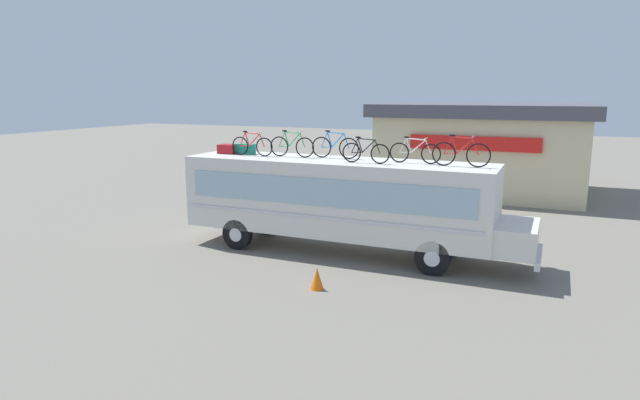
{
  "coord_description": "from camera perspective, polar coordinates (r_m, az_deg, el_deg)",
  "views": [
    {
      "loc": [
        6.87,
        -16.99,
        5.5
      ],
      "look_at": [
        -0.6,
        0.0,
        1.79
      ],
      "focal_mm": 30.47,
      "sensor_mm": 36.0,
      "label": 1
    }
  ],
  "objects": [
    {
      "name": "rooftop_bicycle_5",
      "position": [
        17.81,
        9.93,
        4.98
      ],
      "size": [
        1.69,
        0.44,
        0.87
      ],
      "color": "black",
      "rests_on": "bus"
    },
    {
      "name": "rooftop_bicycle_6",
      "position": [
        17.3,
        14.57,
        4.75
      ],
      "size": [
        1.79,
        0.44,
        0.98
      ],
      "color": "black",
      "rests_on": "bus"
    },
    {
      "name": "roadside_building",
      "position": [
        31.98,
        16.83,
        5.39
      ],
      "size": [
        11.35,
        8.74,
        4.86
      ],
      "color": "beige",
      "rests_on": "ground"
    },
    {
      "name": "traffic_cone",
      "position": [
        15.49,
        -0.32,
        -8.25
      ],
      "size": [
        0.38,
        0.38,
        0.63
      ],
      "primitive_type": "cone",
      "color": "orange",
      "rests_on": "ground"
    },
    {
      "name": "rooftop_bicycle_2",
      "position": [
        19.29,
        -2.98,
        5.69
      ],
      "size": [
        1.72,
        0.44,
        0.95
      ],
      "color": "black",
      "rests_on": "bus"
    },
    {
      "name": "luggage_bag_2",
      "position": [
        20.35,
        -7.9,
        5.32
      ],
      "size": [
        0.75,
        0.32,
        0.38
      ],
      "primitive_type": "cube",
      "color": "#1E7F66",
      "rests_on": "bus"
    },
    {
      "name": "ground_plane",
      "position": [
        19.13,
        1.65,
        -5.41
      ],
      "size": [
        120.0,
        120.0,
        0.0
      ],
      "primitive_type": "plane",
      "color": "slate"
    },
    {
      "name": "rooftop_bicycle_3",
      "position": [
        18.89,
        1.58,
        5.61
      ],
      "size": [
        1.75,
        0.44,
        0.97
      ],
      "color": "black",
      "rests_on": "bus"
    },
    {
      "name": "luggage_bag_1",
      "position": [
        20.67,
        -9.57,
        5.31
      ],
      "size": [
        0.69,
        0.54,
        0.34
      ],
      "primitive_type": "cube",
      "color": "maroon",
      "rests_on": "bus"
    },
    {
      "name": "rooftop_bicycle_4",
      "position": [
        17.64,
        4.8,
        5.04
      ],
      "size": [
        1.61,
        0.44,
        0.86
      ],
      "color": "black",
      "rests_on": "bus"
    },
    {
      "name": "rooftop_bicycle_1",
      "position": [
        19.79,
        -7.16,
        5.71
      ],
      "size": [
        1.68,
        0.44,
        0.9
      ],
      "color": "black",
      "rests_on": "bus"
    },
    {
      "name": "bus",
      "position": [
        18.6,
        2.27,
        0.18
      ],
      "size": [
        12.03,
        2.55,
        3.23
      ],
      "color": "silver",
      "rests_on": "ground"
    }
  ]
}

